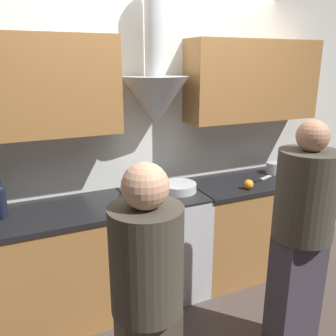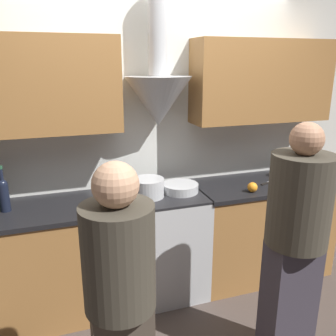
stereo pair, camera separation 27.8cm
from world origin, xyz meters
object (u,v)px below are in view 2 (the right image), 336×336
orange_fruit (252,187)px  stove_range (164,243)px  mixing_bowl (180,188)px  saucepan (283,171)px  stock_pot (148,188)px  wine_bottle_6 (4,193)px  person_foreground_left (121,303)px  person_foreground_right (295,241)px

orange_fruit → stove_range: bearing=164.5°
stove_range → mixing_bowl: 0.51m
stove_range → mixing_bowl: mixing_bowl is taller
stove_range → saucepan: (1.21, 0.07, 0.51)m
mixing_bowl → saucepan: bearing=3.7°
stock_pot → saucepan: size_ratio=1.83×
wine_bottle_6 → person_foreground_left: (0.61, -1.22, -0.19)m
stove_range → orange_fruit: (0.71, -0.20, 0.50)m
stock_pot → saucepan: stock_pot is taller
stove_range → saucepan: 1.31m
stove_range → person_foreground_right: 1.22m
stove_range → person_foreground_left: bearing=-116.7°
wine_bottle_6 → person_foreground_left: 1.38m
saucepan → person_foreground_right: size_ratio=0.09×
mixing_bowl → wine_bottle_6: bearing=178.8°
saucepan → person_foreground_right: 1.27m
stove_range → person_foreground_left: person_foreground_left is taller
mixing_bowl → saucepan: size_ratio=2.12×
wine_bottle_6 → person_foreground_left: bearing=-63.5°
mixing_bowl → person_foreground_left: person_foreground_left is taller
person_foreground_left → saucepan: bearing=34.9°
mixing_bowl → orange_fruit: size_ratio=3.56×
orange_fruit → wine_bottle_6: bearing=173.4°
stove_range → stock_pot: bearing=-170.6°
saucepan → stock_pot: bearing=-176.2°
mixing_bowl → orange_fruit: 0.60m
stock_pot → person_foreground_left: size_ratio=0.17×
mixing_bowl → person_foreground_right: 1.08m
mixing_bowl → saucepan: (1.06, 0.07, 0.02)m
orange_fruit → mixing_bowl: bearing=161.0°
orange_fruit → saucepan: bearing=28.1°
wine_bottle_6 → orange_fruit: bearing=-6.6°
wine_bottle_6 → person_foreground_left: size_ratio=0.22×
wine_bottle_6 → person_foreground_right: size_ratio=0.21×
wine_bottle_6 → mixing_bowl: wine_bottle_6 is taller
person_foreground_left → mixing_bowl: bearing=58.0°
person_foreground_left → orange_fruit: bearing=37.2°
saucepan → orange_fruit: bearing=-151.9°
mixing_bowl → person_foreground_right: size_ratio=0.18×
wine_bottle_6 → person_foreground_right: bearing=-30.7°
person_foreground_left → person_foreground_right: bearing=9.4°
stock_pot → person_foreground_left: person_foreground_left is taller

